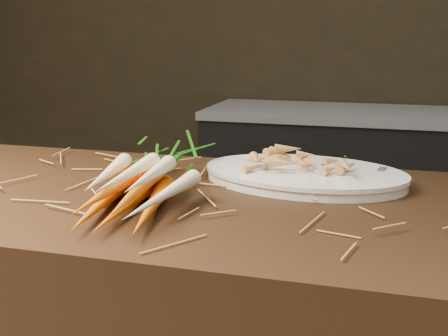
% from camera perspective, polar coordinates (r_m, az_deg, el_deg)
% --- Properties ---
extents(back_counter, '(1.82, 0.62, 0.84)m').
position_cam_1_polar(back_counter, '(3.03, 15.71, -2.31)').
color(back_counter, black).
rests_on(back_counter, ground).
extents(straw_bedding, '(1.40, 0.60, 0.02)m').
position_cam_1_polar(straw_bedding, '(1.12, 0.59, -2.65)').
color(straw_bedding, olive).
rests_on(straw_bedding, main_counter).
extents(root_veg_bunch, '(0.23, 0.55, 0.10)m').
position_cam_1_polar(root_veg_bunch, '(1.15, -7.42, -0.24)').
color(root_veg_bunch, '#CE5909').
rests_on(root_veg_bunch, main_counter).
extents(serving_platter, '(0.48, 0.35, 0.02)m').
position_cam_1_polar(serving_platter, '(1.25, 8.12, -0.88)').
color(serving_platter, white).
rests_on(serving_platter, main_counter).
extents(roasted_veg_heap, '(0.24, 0.18, 0.05)m').
position_cam_1_polar(roasted_veg_heap, '(1.25, 8.18, 0.75)').
color(roasted_veg_heap, '#BF8949').
rests_on(roasted_veg_heap, serving_platter).
extents(serving_fork, '(0.05, 0.17, 0.00)m').
position_cam_1_polar(serving_fork, '(1.20, 15.21, -1.17)').
color(serving_fork, silver).
rests_on(serving_fork, serving_platter).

